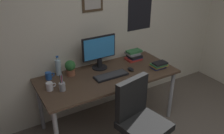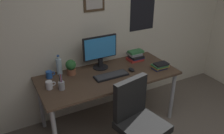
{
  "view_description": "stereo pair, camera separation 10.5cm",
  "coord_description": "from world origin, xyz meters",
  "px_view_note": "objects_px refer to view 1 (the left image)",
  "views": [
    {
      "loc": [
        -1.44,
        -0.59,
        2.14
      ],
      "look_at": [
        -0.17,
        1.59,
        0.89
      ],
      "focal_mm": 38.06,
      "sensor_mm": 36.0,
      "label": 1
    },
    {
      "loc": [
        -1.35,
        -0.64,
        2.14
      ],
      "look_at": [
        -0.17,
        1.59,
        0.89
      ],
      "focal_mm": 38.06,
      "sensor_mm": 36.0,
      "label": 2
    }
  ],
  "objects_px": {
    "office_chair": "(139,117)",
    "coffee_mug_far": "(50,86)",
    "monitor": "(99,51)",
    "water_bottle": "(58,67)",
    "computer_mouse": "(131,69)",
    "book_stack_left": "(159,65)",
    "potted_plant": "(70,67)",
    "coffee_mug_near": "(49,76)",
    "book_stack_right": "(134,55)",
    "keyboard": "(111,75)",
    "pen_cup": "(62,86)"
  },
  "relations": [
    {
      "from": "book_stack_right",
      "to": "pen_cup",
      "type": "bearing_deg",
      "value": -166.56
    },
    {
      "from": "pen_cup",
      "to": "book_stack_left",
      "type": "height_order",
      "value": "pen_cup"
    },
    {
      "from": "coffee_mug_near",
      "to": "book_stack_right",
      "type": "xyz_separation_m",
      "value": [
        1.2,
        -0.05,
        0.02
      ]
    },
    {
      "from": "keyboard",
      "to": "pen_cup",
      "type": "height_order",
      "value": "pen_cup"
    },
    {
      "from": "keyboard",
      "to": "coffee_mug_far",
      "type": "bearing_deg",
      "value": 174.59
    },
    {
      "from": "book_stack_right",
      "to": "potted_plant",
      "type": "bearing_deg",
      "value": 178.82
    },
    {
      "from": "coffee_mug_near",
      "to": "pen_cup",
      "type": "bearing_deg",
      "value": -80.97
    },
    {
      "from": "computer_mouse",
      "to": "book_stack_left",
      "type": "xyz_separation_m",
      "value": [
        0.35,
        -0.13,
        0.03
      ]
    },
    {
      "from": "monitor",
      "to": "water_bottle",
      "type": "xyz_separation_m",
      "value": [
        -0.52,
        0.09,
        -0.13
      ]
    },
    {
      "from": "computer_mouse",
      "to": "coffee_mug_near",
      "type": "distance_m",
      "value": 1.03
    },
    {
      "from": "office_chair",
      "to": "coffee_mug_near",
      "type": "height_order",
      "value": "office_chair"
    },
    {
      "from": "coffee_mug_far",
      "to": "book_stack_left",
      "type": "relative_size",
      "value": 0.55
    },
    {
      "from": "pen_cup",
      "to": "book_stack_left",
      "type": "distance_m",
      "value": 1.29
    },
    {
      "from": "keyboard",
      "to": "computer_mouse",
      "type": "bearing_deg",
      "value": 2.69
    },
    {
      "from": "coffee_mug_far",
      "to": "book_stack_left",
      "type": "height_order",
      "value": "coffee_mug_far"
    },
    {
      "from": "office_chair",
      "to": "computer_mouse",
      "type": "relative_size",
      "value": 8.64
    },
    {
      "from": "coffee_mug_far",
      "to": "book_stack_left",
      "type": "distance_m",
      "value": 1.41
    },
    {
      "from": "monitor",
      "to": "pen_cup",
      "type": "distance_m",
      "value": 0.7
    },
    {
      "from": "office_chair",
      "to": "computer_mouse",
      "type": "xyz_separation_m",
      "value": [
        0.31,
        0.62,
        0.23
      ]
    },
    {
      "from": "potted_plant",
      "to": "book_stack_left",
      "type": "xyz_separation_m",
      "value": [
        1.07,
        -0.4,
        -0.06
      ]
    },
    {
      "from": "computer_mouse",
      "to": "water_bottle",
      "type": "distance_m",
      "value": 0.91
    },
    {
      "from": "monitor",
      "to": "potted_plant",
      "type": "xyz_separation_m",
      "value": [
        -0.4,
        0.01,
        -0.13
      ]
    },
    {
      "from": "computer_mouse",
      "to": "potted_plant",
      "type": "bearing_deg",
      "value": 158.99
    },
    {
      "from": "potted_plant",
      "to": "book_stack_left",
      "type": "relative_size",
      "value": 0.94
    },
    {
      "from": "coffee_mug_near",
      "to": "coffee_mug_far",
      "type": "distance_m",
      "value": 0.26
    },
    {
      "from": "keyboard",
      "to": "pen_cup",
      "type": "distance_m",
      "value": 0.63
    },
    {
      "from": "coffee_mug_far",
      "to": "book_stack_right",
      "type": "relative_size",
      "value": 0.51
    },
    {
      "from": "water_bottle",
      "to": "potted_plant",
      "type": "relative_size",
      "value": 1.29
    },
    {
      "from": "coffee_mug_near",
      "to": "potted_plant",
      "type": "xyz_separation_m",
      "value": [
        0.27,
        -0.03,
        0.06
      ]
    },
    {
      "from": "monitor",
      "to": "book_stack_right",
      "type": "bearing_deg",
      "value": -1.44
    },
    {
      "from": "office_chair",
      "to": "coffee_mug_far",
      "type": "xyz_separation_m",
      "value": [
        -0.74,
        0.68,
        0.26
      ]
    },
    {
      "from": "office_chair",
      "to": "coffee_mug_near",
      "type": "distance_m",
      "value": 1.18
    },
    {
      "from": "coffee_mug_far",
      "to": "monitor",
      "type": "bearing_deg",
      "value": 16.18
    },
    {
      "from": "office_chair",
      "to": "monitor",
      "type": "height_order",
      "value": "monitor"
    },
    {
      "from": "pen_cup",
      "to": "monitor",
      "type": "bearing_deg",
      "value": 25.18
    },
    {
      "from": "book_stack_left",
      "to": "computer_mouse",
      "type": "bearing_deg",
      "value": 159.87
    },
    {
      "from": "coffee_mug_far",
      "to": "potted_plant",
      "type": "distance_m",
      "value": 0.4
    },
    {
      "from": "water_bottle",
      "to": "coffee_mug_far",
      "type": "distance_m",
      "value": 0.37
    },
    {
      "from": "keyboard",
      "to": "coffee_mug_near",
      "type": "distance_m",
      "value": 0.75
    },
    {
      "from": "water_bottle",
      "to": "coffee_mug_far",
      "type": "xyz_separation_m",
      "value": [
        -0.21,
        -0.3,
        -0.06
      ]
    },
    {
      "from": "monitor",
      "to": "book_stack_right",
      "type": "relative_size",
      "value": 2.07
    },
    {
      "from": "potted_plant",
      "to": "keyboard",
      "type": "bearing_deg",
      "value": -34.9
    },
    {
      "from": "coffee_mug_near",
      "to": "potted_plant",
      "type": "relative_size",
      "value": 0.58
    },
    {
      "from": "office_chair",
      "to": "book_stack_left",
      "type": "height_order",
      "value": "office_chair"
    },
    {
      "from": "keyboard",
      "to": "potted_plant",
      "type": "relative_size",
      "value": 2.21
    },
    {
      "from": "monitor",
      "to": "computer_mouse",
      "type": "xyz_separation_m",
      "value": [
        0.31,
        -0.27,
        -0.22
      ]
    },
    {
      "from": "water_bottle",
      "to": "pen_cup",
      "type": "relative_size",
      "value": 1.26
    },
    {
      "from": "office_chair",
      "to": "book_stack_left",
      "type": "xyz_separation_m",
      "value": [
        0.66,
        0.49,
        0.26
      ]
    },
    {
      "from": "monitor",
      "to": "potted_plant",
      "type": "distance_m",
      "value": 0.42
    },
    {
      "from": "potted_plant",
      "to": "water_bottle",
      "type": "bearing_deg",
      "value": 147.13
    }
  ]
}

